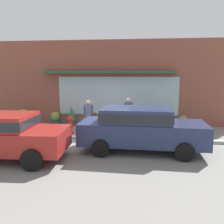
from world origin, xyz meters
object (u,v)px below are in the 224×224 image
object	(u,v)px
potted_plant_trailing_edge	(183,121)
potted_plant_low_front	(55,117)
fire_hydrant	(70,125)
parked_car_red	(2,133)
parked_car_navy	(140,127)
potted_plant_by_entrance	(72,116)
pedestrian_passerby	(128,112)
potted_plant_near_hydrant	(157,120)
potted_plant_doorstep	(107,119)
pedestrian_with_handbag	(89,114)
potted_plant_window_right	(23,116)
potted_plant_corner_tall	(141,121)

from	to	relation	value
potted_plant_trailing_edge	potted_plant_low_front	distance (m)	6.98
fire_hydrant	potted_plant_trailing_edge	bearing A→B (deg)	17.50
parked_car_red	fire_hydrant	bearing A→B (deg)	68.60
parked_car_navy	potted_plant_by_entrance	bearing A→B (deg)	134.60
pedestrian_passerby	potted_plant_by_entrance	size ratio (longest dim) A/B	1.56
fire_hydrant	potted_plant_low_front	bearing A→B (deg)	126.67
potted_plant_near_hydrant	potted_plant_trailing_edge	bearing A→B (deg)	10.68
potted_plant_doorstep	parked_car_red	bearing A→B (deg)	-116.54
potted_plant_trailing_edge	parked_car_navy	bearing A→B (deg)	-119.83
pedestrian_with_handbag	pedestrian_passerby	xyz separation A→B (m)	(1.89, 0.33, 0.08)
pedestrian_passerby	potted_plant_near_hydrant	bearing A→B (deg)	7.63
potted_plant_trailing_edge	parked_car_red	bearing A→B (deg)	-141.80
potted_plant_doorstep	potted_plant_by_entrance	bearing A→B (deg)	-179.96
potted_plant_near_hydrant	potted_plant_window_right	xyz separation A→B (m)	(-7.38, 0.09, 0.05)
potted_plant_by_entrance	potted_plant_low_front	bearing A→B (deg)	178.66
potted_plant_trailing_edge	potted_plant_by_entrance	world-z (taller)	potted_plant_by_entrance
pedestrian_passerby	potted_plant_window_right	world-z (taller)	pedestrian_passerby
potted_plant_by_entrance	pedestrian_passerby	bearing A→B (deg)	-20.42
potted_plant_window_right	potted_plant_doorstep	world-z (taller)	potted_plant_window_right
pedestrian_with_handbag	potted_plant_doorstep	bearing A→B (deg)	60.03
pedestrian_with_handbag	potted_plant_by_entrance	distance (m)	2.05
potted_plant_by_entrance	potted_plant_doorstep	xyz separation A→B (m)	(1.98, 0.00, -0.12)
potted_plant_by_entrance	potted_plant_doorstep	size ratio (longest dim) A/B	1.53
parked_car_navy	potted_plant_by_entrance	size ratio (longest dim) A/B	4.22
fire_hydrant	parked_car_navy	xyz separation A→B (m)	(3.30, -2.19, 0.49)
potted_plant_corner_tall	potted_plant_window_right	bearing A→B (deg)	-178.61
pedestrian_with_handbag	potted_plant_near_hydrant	bearing A→B (deg)	12.12
fire_hydrant	parked_car_navy	size ratio (longest dim) A/B	0.18
parked_car_red	potted_plant_window_right	world-z (taller)	parked_car_red
parked_car_navy	potted_plant_trailing_edge	world-z (taller)	parked_car_navy
fire_hydrant	potted_plant_window_right	world-z (taller)	potted_plant_window_right
pedestrian_with_handbag	parked_car_navy	distance (m)	3.53
potted_plant_window_right	fire_hydrant	bearing A→B (deg)	-26.66
fire_hydrant	potted_plant_low_front	world-z (taller)	fire_hydrant
pedestrian_passerby	parked_car_navy	bearing A→B (deg)	-100.09
parked_car_red	parked_car_navy	xyz separation A→B (m)	(4.52, 1.39, 0.03)
pedestrian_with_handbag	parked_car_navy	xyz separation A→B (m)	(2.45, -2.54, -0.01)
potted_plant_low_front	potted_plant_by_entrance	distance (m)	0.96
pedestrian_passerby	potted_plant_window_right	size ratio (longest dim) A/B	1.86
pedestrian_with_handbag	potted_plant_trailing_edge	xyz separation A→B (m)	(4.70, 1.39, -0.50)
parked_car_navy	potted_plant_doorstep	distance (m)	4.48
pedestrian_with_handbag	parked_car_red	bearing A→B (deg)	-124.38
parked_car_red	potted_plant_near_hydrant	distance (m)	7.45
parked_car_red	potted_plant_trailing_edge	size ratio (longest dim) A/B	6.00
parked_car_navy	potted_plant_trailing_edge	distance (m)	4.57
parked_car_red	potted_plant_window_right	bearing A→B (deg)	108.01
pedestrian_with_handbag	parked_car_navy	size ratio (longest dim) A/B	0.35
fire_hydrant	pedestrian_passerby	xyz separation A→B (m)	(2.74, 0.69, 0.57)
fire_hydrant	parked_car_navy	bearing A→B (deg)	-33.56
potted_plant_by_entrance	potted_plant_doorstep	world-z (taller)	potted_plant_by_entrance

